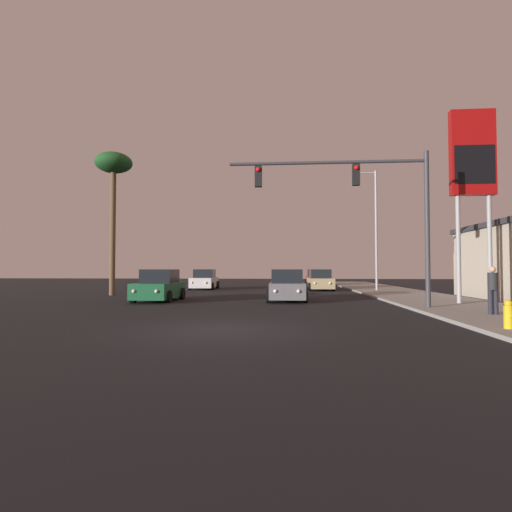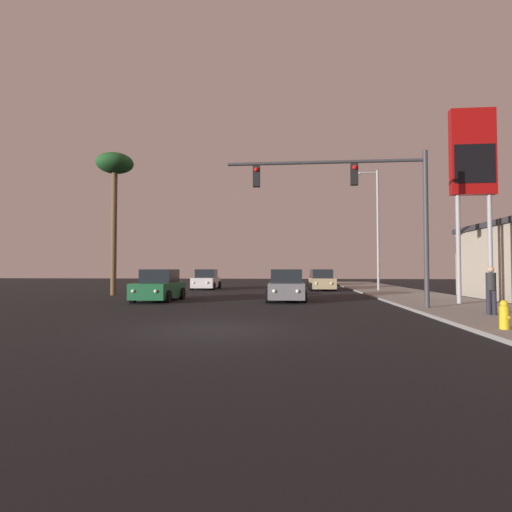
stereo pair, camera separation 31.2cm
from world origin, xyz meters
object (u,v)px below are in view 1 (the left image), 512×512
Objects in this scene: car_green at (159,287)px; gas_station_sign at (473,163)px; car_grey at (287,287)px; traffic_light_mast at (367,196)px; car_white at (204,280)px; fire_hydrant at (509,315)px; street_lamp at (374,224)px; car_red at (316,278)px; palm_tree_near at (113,171)px; pedestrian_on_sidewalk at (493,288)px; car_tan at (320,281)px.

car_green is 16.58m from gas_station_sign.
car_grey is 0.52× the size of traffic_light_mast.
car_white is 5.71× the size of fire_hydrant.
car_green is 0.48× the size of street_lamp.
fire_hydrant is at bearing -67.58° from traffic_light_mast.
car_red is 0.48× the size of street_lamp.
palm_tree_near is (-17.89, -5.36, 2.99)m from street_lamp.
street_lamp reaches higher than car_red.
gas_station_sign reaches higher than car_green.
pedestrian_on_sidewalk is (13.91, -6.33, 0.27)m from car_green.
gas_station_sign is at bearing 72.03° from pedestrian_on_sidewalk.
car_tan is 1.00× the size of car_grey.
palm_tree_near reaches higher than traffic_light_mast.
car_tan is 18.56m from pedestrian_on_sidewalk.
traffic_light_mast is (10.13, -3.85, 4.02)m from car_green.
car_white is 11.81m from palm_tree_near.
car_white is 0.47× the size of palm_tree_near.
car_grey is at bearing 126.95° from traffic_light_mast.
car_grey is (-2.96, -19.79, 0.00)m from car_red.
palm_tree_near is (-11.30, 3.68, 7.35)m from car_grey.
traffic_light_mast is 11.00× the size of fire_hydrant.
car_green is 0.52× the size of traffic_light_mast.
car_tan is (9.61, -0.76, 0.00)m from car_white.
car_white is 1.00× the size of car_grey.
car_green is at bearing 65.70° from car_red.
pedestrian_on_sidewalk is at bearing 124.88° from car_white.
traffic_light_mast reaches higher than fire_hydrant.
gas_station_sign is (8.64, -2.31, 5.86)m from car_grey.
street_lamp is at bearing 166.37° from car_white.
car_red is 20.01m from car_grey.
car_red is at bearing -116.26° from car_green.
traffic_light_mast is 0.93× the size of gas_station_sign.
street_lamp is at bearing 76.52° from traffic_light_mast.
gas_station_sign is at bearing 135.78° from car_white.
gas_station_sign is at bearing -79.78° from street_lamp.
car_tan is 0.47× the size of palm_tree_near.
traffic_light_mast is at bearing 126.36° from car_grey.
fire_hydrant is at bearing -92.31° from street_lamp.
traffic_light_mast is at bearing -103.48° from street_lamp.
gas_station_sign is (5.28, 2.15, 1.84)m from traffic_light_mast.
car_grey is 10.69m from gas_station_sign.
fire_hydrant is (2.45, -5.94, -4.29)m from traffic_light_mast.
car_tan is 15.04m from car_green.
palm_tree_near is (-4.52, 4.30, 7.35)m from car_green.
pedestrian_on_sidewalk reaches higher than fire_hydrant.
car_green is 15.95m from fire_hydrant.
car_green is at bearing 49.15° from car_tan.
car_green is 2.59× the size of pedestrian_on_sidewalk.
car_white is 9.64m from car_tan.
car_green is at bearing 173.72° from gas_station_sign.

